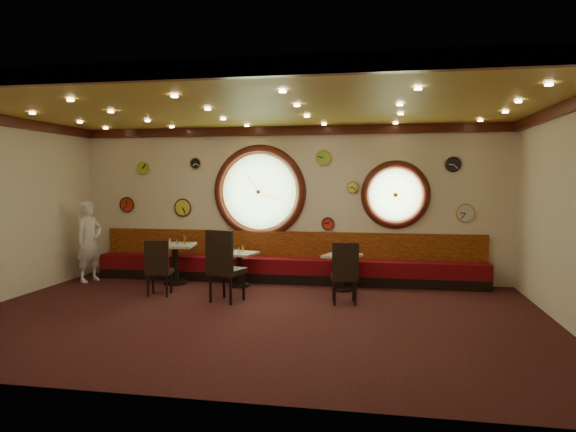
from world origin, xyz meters
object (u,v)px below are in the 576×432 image
at_px(condiment_c_bottle, 347,250).
at_px(waiter, 89,241).
at_px(chair_a, 158,264).
at_px(chair_c, 345,269).
at_px(condiment_b_bottle, 242,248).
at_px(table_c, 342,268).
at_px(condiment_b_salt, 234,250).
at_px(chair_b, 223,261).
at_px(table_a, 175,259).
at_px(condiment_a_bottle, 185,239).
at_px(condiment_c_salt, 338,252).
at_px(condiment_b_pepper, 239,250).
at_px(condiment_a_salt, 170,241).
at_px(condiment_c_pepper, 346,252).
at_px(table_b, 239,265).
at_px(condiment_a_pepper, 177,242).

height_order(condiment_c_bottle, waiter, waiter).
distance_m(chair_a, chair_c, 3.35).
height_order(chair_c, condiment_b_bottle, chair_c).
bearing_deg(table_c, condiment_b_salt, 179.85).
distance_m(chair_a, waiter, 2.25).
bearing_deg(chair_b, chair_a, -173.87).
relative_size(table_a, condiment_a_bottle, 4.90).
xyz_separation_m(table_c, condiment_a_bottle, (-3.20, 0.16, 0.47)).
relative_size(table_c, chair_c, 1.19).
bearing_deg(chair_c, table_c, 88.14).
bearing_deg(condiment_c_salt, chair_b, -144.44).
distance_m(chair_c, condiment_b_pepper, 2.37).
xyz_separation_m(table_a, condiment_a_salt, (-0.13, 0.06, 0.36)).
xyz_separation_m(condiment_c_pepper, waiter, (-5.27, -0.02, 0.10)).
relative_size(table_b, condiment_c_bottle, 4.23).
bearing_deg(condiment_a_pepper, table_b, 2.95).
xyz_separation_m(table_a, condiment_a_pepper, (0.07, -0.07, 0.35)).
relative_size(table_c, condiment_b_pepper, 7.19).
relative_size(condiment_b_bottle, condiment_c_bottle, 0.85).
xyz_separation_m(condiment_a_salt, condiment_b_pepper, (1.49, -0.13, -0.14)).
distance_m(chair_a, condiment_b_bottle, 1.71).
bearing_deg(condiment_c_salt, condiment_c_pepper, -4.66).
height_order(table_a, condiment_a_bottle, condiment_a_bottle).
height_order(condiment_a_pepper, condiment_a_bottle, condiment_a_bottle).
distance_m(condiment_a_pepper, condiment_c_bottle, 3.38).
bearing_deg(condiment_a_salt, chair_c, -18.00).
relative_size(condiment_a_salt, waiter, 0.07).
bearing_deg(condiment_c_bottle, condiment_b_salt, -179.29).
relative_size(condiment_c_pepper, waiter, 0.06).
height_order(condiment_b_pepper, waiter, waiter).
distance_m(table_c, condiment_a_salt, 3.51).
height_order(chair_b, condiment_a_bottle, chair_b).
height_order(chair_c, condiment_b_salt, chair_c).
height_order(condiment_b_pepper, condiment_b_bottle, condiment_b_bottle).
relative_size(chair_c, condiment_a_pepper, 6.58).
bearing_deg(waiter, condiment_c_bottle, -72.17).
bearing_deg(condiment_c_salt, table_c, -2.43).
distance_m(table_a, condiment_c_salt, 3.28).
distance_m(condiment_a_salt, condiment_c_bottle, 3.58).
bearing_deg(chair_a, waiter, 142.76).
bearing_deg(table_b, condiment_b_pepper, -74.56).
xyz_separation_m(chair_b, condiment_b_salt, (-0.20, 1.32, 0.01)).
bearing_deg(table_a, condiment_c_pepper, -0.48).
distance_m(table_b, chair_b, 1.36).
distance_m(table_b, condiment_c_bottle, 2.14).
relative_size(chair_a, condiment_a_bottle, 3.67).
height_order(condiment_b_salt, condiment_a_pepper, condiment_a_pepper).
bearing_deg(condiment_b_salt, chair_a, -135.48).
relative_size(condiment_a_bottle, waiter, 0.10).
distance_m(condiment_c_pepper, condiment_a_bottle, 3.28).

